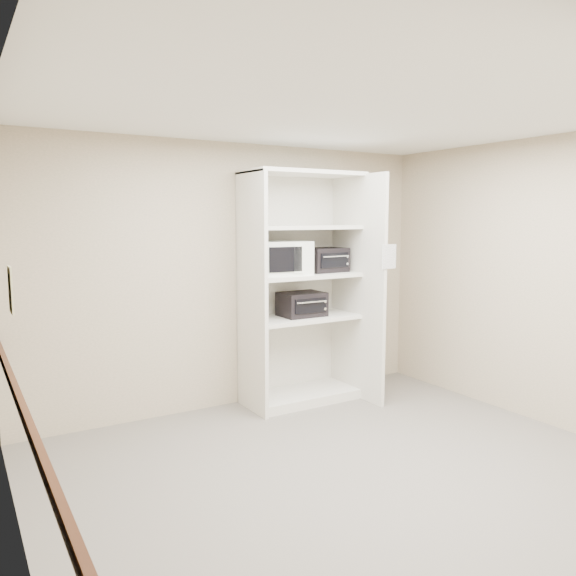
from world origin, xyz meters
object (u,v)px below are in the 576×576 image
shelving_unit (306,296)px  toaster_oven_upper (324,260)px  toaster_oven_lower (302,304)px  microwave (279,258)px

shelving_unit → toaster_oven_upper: size_ratio=5.41×
toaster_oven_upper → toaster_oven_lower: bearing=-178.6°
shelving_unit → toaster_oven_upper: 0.45m
shelving_unit → microwave: (-0.31, 0.01, 0.41)m
microwave → toaster_oven_upper: 0.57m
toaster_oven_upper → toaster_oven_lower: 0.55m
microwave → shelving_unit: bearing=3.5°
toaster_oven_lower → shelving_unit: bearing=3.2°
microwave → toaster_oven_lower: bearing=2.6°
shelving_unit → toaster_oven_upper: (0.26, 0.03, 0.37)m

